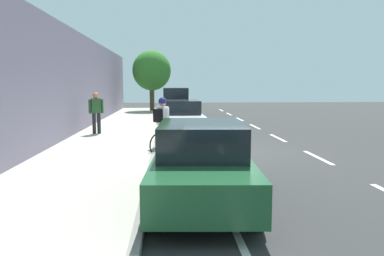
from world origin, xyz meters
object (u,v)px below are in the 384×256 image
Objects in this scene: bicycle_at_curb at (169,142)px; pedestrian_on_phone at (96,110)px; parked_sedan_white_second at (182,117)px; parked_suv_grey_nearest at (177,102)px; parked_sedan_green_mid at (201,163)px; cyclist_with_backpack at (162,118)px; street_tree_near_cyclist at (152,71)px.

pedestrian_on_phone reaches higher than bicycle_at_curb.
parked_suv_grey_nearest is at bearing -89.87° from parked_sedan_white_second.
cyclist_with_backpack reaches higher than parked_sedan_green_mid.
parked_suv_grey_nearest is 1.08× the size of parked_sedan_white_second.
bicycle_at_curb is at bearing 116.59° from cyclist_with_backpack.
pedestrian_on_phone is (1.76, 13.91, -2.15)m from street_tree_near_cyclist.
parked_suv_grey_nearest is 2.64× the size of cyclist_with_backpack.
parked_suv_grey_nearest reaches higher than pedestrian_on_phone.
cyclist_with_backpack is at bearing 86.67° from parked_suv_grey_nearest.
parked_sedan_green_mid is (0.00, 9.94, 0.00)m from parked_sedan_white_second.
pedestrian_on_phone is (2.83, -3.55, 0.03)m from cyclist_with_backpack.
bicycle_at_curb is (0.59, 14.31, -0.64)m from parked_suv_grey_nearest.
parked_sedan_white_second is 2.45× the size of cyclist_with_backpack.
street_tree_near_cyclist reaches higher than bicycle_at_curb.
parked_suv_grey_nearest is at bearing -93.33° from cyclist_with_backpack.
cyclist_with_backpack is (0.81, 13.88, 0.09)m from parked_suv_grey_nearest.
street_tree_near_cyclist is (1.87, -3.58, 2.27)m from parked_suv_grey_nearest.
cyclist_with_backpack is at bearing 128.54° from pedestrian_on_phone.
parked_sedan_white_second is at bearing 98.32° from street_tree_near_cyclist.
street_tree_near_cyclist reaches higher than parked_sedan_green_mid.
parked_sedan_white_second is 2.55× the size of pedestrian_on_phone.
cyclist_with_backpack is at bearing -81.34° from parked_sedan_green_mid.
parked_suv_grey_nearest is at bearing -92.36° from bicycle_at_curb.
parked_sedan_white_second reaches higher than bicycle_at_curb.
pedestrian_on_phone is (3.04, -3.98, 0.76)m from bicycle_at_curb.
cyclist_with_backpack is (0.22, -0.44, 0.73)m from bicycle_at_curb.
parked_sedan_white_second is at bearing -90.02° from parked_sedan_green_mid.
parked_suv_grey_nearest is 4.64m from street_tree_near_cyclist.
cyclist_with_backpack is 0.38× the size of street_tree_near_cyclist.
street_tree_near_cyclist is 2.71× the size of pedestrian_on_phone.
parked_sedan_white_second is at bearing -100.42° from cyclist_with_backpack.
parked_sedan_green_mid is 23.10m from street_tree_near_cyclist.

